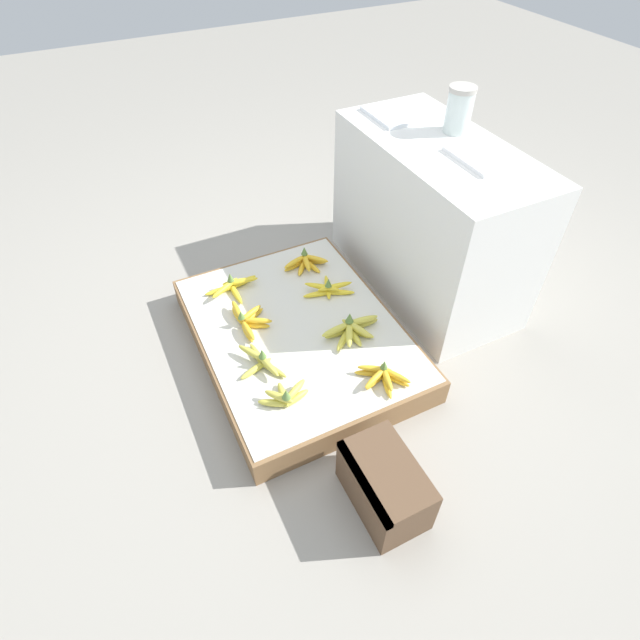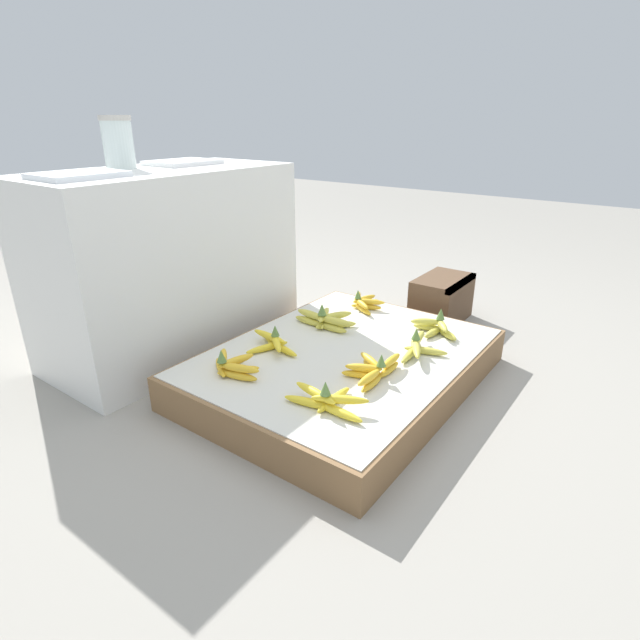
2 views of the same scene
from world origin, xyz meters
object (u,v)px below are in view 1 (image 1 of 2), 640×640
(banana_bunch_middle_left, at_px, (305,262))
(banana_bunch_middle_midright, at_px, (351,330))
(banana_bunch_front_right, at_px, (286,396))
(banana_bunch_front_midright, at_px, (261,361))
(foam_tray_white, at_px, (483,157))
(banana_bunch_front_midleft, at_px, (248,320))
(glass_jar, at_px, (459,109))
(banana_bunch_front_left, at_px, (233,286))
(wooden_crate, at_px, (384,485))
(banana_bunch_middle_midleft, at_px, (328,289))
(banana_bunch_middle_right, at_px, (383,376))

(banana_bunch_middle_left, relative_size, banana_bunch_middle_midright, 0.81)
(banana_bunch_front_right, distance_m, banana_bunch_middle_left, 0.81)
(banana_bunch_front_midright, height_order, foam_tray_white, foam_tray_white)
(banana_bunch_front_midleft, bearing_deg, banana_bunch_front_midright, -7.94)
(banana_bunch_middle_midright, xyz_separation_m, glass_jar, (-0.37, 0.69, 0.67))
(banana_bunch_front_left, xyz_separation_m, banana_bunch_middle_midright, (0.49, 0.36, 0.00))
(wooden_crate, distance_m, banana_bunch_front_midleft, 0.91)
(banana_bunch_front_midleft, height_order, banana_bunch_middle_midleft, same)
(banana_bunch_middle_midright, bearing_deg, banana_bunch_middle_midleft, 173.25)
(wooden_crate, xyz_separation_m, banana_bunch_middle_midleft, (-0.92, 0.26, 0.05))
(banana_bunch_front_midleft, height_order, banana_bunch_front_midright, banana_bunch_front_midright)
(wooden_crate, bearing_deg, banana_bunch_front_left, -173.17)
(banana_bunch_front_left, height_order, glass_jar, glass_jar)
(banana_bunch_front_right, height_order, banana_bunch_middle_right, banana_bunch_front_right)
(banana_bunch_front_left, relative_size, banana_bunch_middle_left, 1.16)
(banana_bunch_front_left, distance_m, foam_tray_white, 1.21)
(banana_bunch_middle_midleft, relative_size, banana_bunch_middle_midright, 0.86)
(banana_bunch_middle_left, xyz_separation_m, banana_bunch_middle_midright, (0.50, -0.02, 0.00))
(banana_bunch_front_right, height_order, glass_jar, glass_jar)
(wooden_crate, distance_m, banana_bunch_middle_right, 0.43)
(banana_bunch_front_right, distance_m, banana_bunch_middle_midright, 0.44)
(banana_bunch_front_left, height_order, banana_bunch_front_midright, banana_bunch_front_midright)
(banana_bunch_front_left, distance_m, banana_bunch_middle_midright, 0.61)
(banana_bunch_front_left, relative_size, banana_bunch_front_midright, 1.12)
(glass_jar, bearing_deg, banana_bunch_middle_midright, -61.52)
(banana_bunch_front_midright, height_order, banana_bunch_middle_midright, banana_bunch_middle_midright)
(banana_bunch_front_midright, bearing_deg, banana_bunch_middle_left, 139.51)
(wooden_crate, relative_size, banana_bunch_middle_left, 1.42)
(banana_bunch_middle_midleft, relative_size, foam_tray_white, 0.90)
(banana_bunch_front_midright, relative_size, banana_bunch_middle_midleft, 0.99)
(glass_jar, xyz_separation_m, foam_tray_white, (0.25, -0.05, -0.09))
(banana_bunch_front_left, xyz_separation_m, glass_jar, (0.12, 1.05, 0.67))
(banana_bunch_front_right, distance_m, glass_jar, 1.39)
(banana_bunch_middle_left, xyz_separation_m, glass_jar, (0.13, 0.67, 0.67))
(banana_bunch_front_right, xyz_separation_m, banana_bunch_middle_midright, (-0.20, 0.39, 0.00))
(wooden_crate, xyz_separation_m, banana_bunch_middle_midright, (-0.64, 0.22, 0.05))
(banana_bunch_front_midleft, relative_size, banana_bunch_middle_right, 1.41)
(banana_bunch_front_midleft, distance_m, banana_bunch_front_right, 0.45)
(banana_bunch_front_left, distance_m, banana_bunch_middle_right, 0.84)
(banana_bunch_front_right, bearing_deg, banana_bunch_middle_right, 78.70)
(banana_bunch_front_right, bearing_deg, banana_bunch_middle_midright, 116.87)
(wooden_crate, distance_m, banana_bunch_middle_midleft, 0.96)
(banana_bunch_middle_midleft, bearing_deg, wooden_crate, -15.48)
(banana_bunch_middle_midleft, bearing_deg, banana_bunch_front_right, -41.45)
(banana_bunch_front_right, relative_size, banana_bunch_middle_right, 1.10)
(banana_bunch_front_midleft, relative_size, glass_jar, 1.40)
(banana_bunch_front_right, xyz_separation_m, banana_bunch_middle_midleft, (-0.48, 0.42, -0.00))
(banana_bunch_front_midleft, xyz_separation_m, banana_bunch_middle_left, (-0.25, 0.39, -0.00))
(banana_bunch_front_midright, xyz_separation_m, foam_tray_white, (-0.12, 1.04, 0.59))
(wooden_crate, distance_m, banana_bunch_front_left, 1.15)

